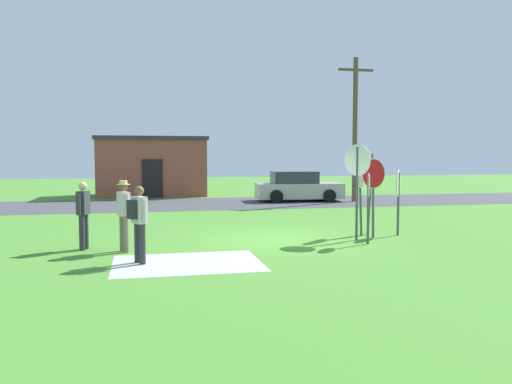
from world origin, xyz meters
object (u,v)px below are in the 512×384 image
parked_car_on_street (298,187)px  stop_sign_leaning_right (360,183)px  person_near_signs (83,212)px  stop_sign_rear_left (357,174)px  person_holding_notes (124,212)px  stop_sign_tallest (373,183)px  stop_sign_nearest (369,197)px  person_in_dark_shirt (139,219)px  stop_sign_far_back (370,179)px  utility_pole (355,127)px  stop_sign_low_front (398,191)px

parked_car_on_street → stop_sign_leaning_right: 11.48m
stop_sign_leaning_right → person_near_signs: stop_sign_leaning_right is taller
stop_sign_rear_left → person_holding_notes: (-6.21, -0.40, -0.86)m
stop_sign_tallest → person_holding_notes: 6.88m
stop_sign_nearest → person_holding_notes: (-6.26, 0.25, -0.26)m
person_holding_notes → person_in_dark_shirt: (0.36, -1.50, -0.00)m
parked_car_on_street → stop_sign_far_back: 11.17m
stop_sign_leaning_right → stop_sign_far_back: bearing=32.4°
stop_sign_leaning_right → person_in_dark_shirt: size_ratio=1.33×
utility_pole → stop_sign_tallest: (-4.05, -10.92, -2.19)m
stop_sign_tallest → stop_sign_low_front: size_ratio=1.18×
stop_sign_tallest → person_holding_notes: (-6.82, -0.69, -0.57)m
stop_sign_low_front → stop_sign_rear_left: size_ratio=0.72×
person_holding_notes → utility_pole: bearing=46.8°
parked_car_on_street → stop_sign_tallest: stop_sign_tallest is taller
person_near_signs → stop_sign_nearest: bearing=-5.9°
stop_sign_tallest → stop_sign_far_back: size_ratio=0.92×
stop_sign_leaning_right → person_near_signs: 7.65m
stop_sign_low_front → stop_sign_far_back: 0.88m
stop_sign_rear_left → stop_sign_far_back: 1.30m
stop_sign_nearest → stop_sign_rear_left: size_ratio=0.71×
stop_sign_tallest → stop_sign_rear_left: size_ratio=0.85×
person_near_signs → person_in_dark_shirt: 2.42m
stop_sign_leaning_right → stop_sign_rear_left: bearing=-119.9°
parked_car_on_street → utility_pole: bearing=-17.4°
person_holding_notes → stop_sign_rear_left: bearing=3.7°
parked_car_on_street → stop_sign_nearest: stop_sign_nearest is taller
utility_pole → stop_sign_nearest: 12.96m
person_near_signs → person_in_dark_shirt: same height
stop_sign_low_front → person_near_signs: 8.74m
stop_sign_rear_left → person_near_signs: size_ratio=1.57×
stop_sign_tallest → stop_sign_far_back: 0.73m
stop_sign_low_front → person_holding_notes: size_ratio=1.10×
parked_car_on_street → person_holding_notes: person_holding_notes is taller
stop_sign_leaning_right → stop_sign_far_back: stop_sign_far_back is taller
utility_pole → stop_sign_tallest: bearing=-110.4°
stop_sign_low_front → stop_sign_far_back: (-0.69, 0.44, 0.34)m
parked_car_on_street → stop_sign_low_front: bearing=-92.2°
stop_sign_leaning_right → utility_pole: bearing=67.9°
stop_sign_low_front → person_holding_notes: bearing=-173.1°
stop_sign_low_front → stop_sign_rear_left: bearing=-160.4°
stop_sign_far_back → person_holding_notes: stop_sign_far_back is taller
stop_sign_leaning_right → stop_sign_nearest: size_ratio=1.20×
stop_sign_leaning_right → stop_sign_tallest: stop_sign_tallest is taller
parked_car_on_street → stop_sign_rear_left: size_ratio=1.67×
stop_sign_rear_left → person_holding_notes: bearing=-176.3°
stop_sign_rear_left → stop_sign_far_back: size_ratio=1.08×
stop_sign_far_back → person_holding_notes: 7.20m
stop_sign_leaning_right → stop_sign_rear_left: (-0.41, -0.71, 0.30)m
stop_sign_low_front → person_near_signs: size_ratio=1.13×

